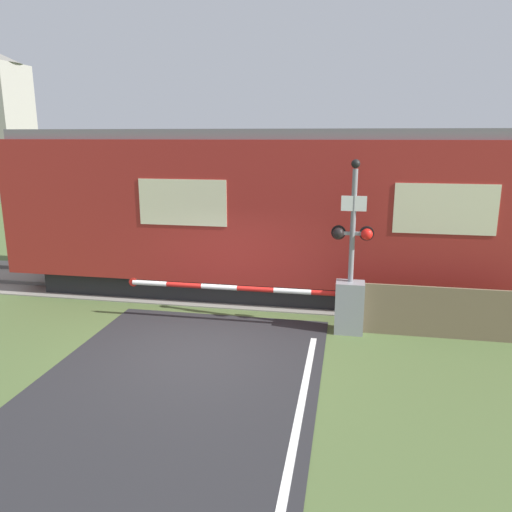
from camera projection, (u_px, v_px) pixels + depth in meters
The scene contains 7 objects.
ground_plane at pixel (200, 351), 9.81m from camera, with size 80.00×80.00×0.00m, color #4C6033.
track_bed at pixel (243, 289), 13.68m from camera, with size 36.00×3.20×0.13m.
train at pixel (433, 216), 12.30m from camera, with size 21.65×3.01×4.28m.
crossing_barrier at pixel (330, 304), 10.69m from camera, with size 5.30×0.44×1.12m.
signal_post at pixel (352, 237), 10.32m from camera, with size 0.88×0.26×3.67m.
distant_building at pixel (0, 126), 31.82m from camera, with size 3.51×3.51×9.27m.
roadside_fence at pixel (450, 313), 10.31m from camera, with size 3.56×0.06×1.10m.
Camera 1 is at (2.78, -8.73, 4.13)m, focal length 35.00 mm.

